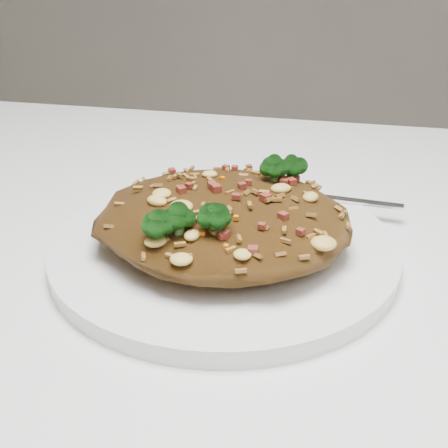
# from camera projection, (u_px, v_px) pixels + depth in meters

# --- Properties ---
(dining_table) EXTENTS (1.20, 0.80, 0.75)m
(dining_table) POSITION_uv_depth(u_px,v_px,m) (107.00, 371.00, 0.50)
(dining_table) COLOR white
(dining_table) RESTS_ON ground
(plate) EXTENTS (0.26, 0.26, 0.01)m
(plate) POSITION_uv_depth(u_px,v_px,m) (224.00, 249.00, 0.48)
(plate) COLOR white
(plate) RESTS_ON dining_table
(fried_rice) EXTENTS (0.19, 0.17, 0.06)m
(fried_rice) POSITION_uv_depth(u_px,v_px,m) (224.00, 210.00, 0.46)
(fried_rice) COLOR brown
(fried_rice) RESTS_ON plate
(fork) EXTENTS (0.16, 0.03, 0.00)m
(fork) POSITION_uv_depth(u_px,v_px,m) (318.00, 197.00, 0.54)
(fork) COLOR silver
(fork) RESTS_ON plate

